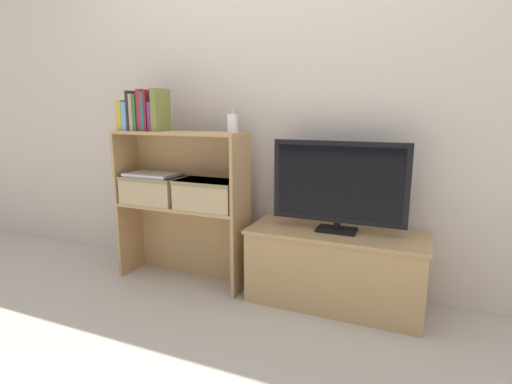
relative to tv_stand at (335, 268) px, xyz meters
The scene contains 20 objects.
ground_plane 0.56m from the tv_stand, 157.37° to the right, with size 16.00×16.00×0.00m, color #BCB2A3.
wall_back 1.11m from the tv_stand, 153.84° to the left, with size 10.00×0.05×2.40m.
tv_stand is the anchor object (origin of this frame).
tv 0.49m from the tv_stand, 90.00° to the right, with size 0.75×0.14×0.51m.
bookshelf_lower_tier 1.00m from the tv_stand, behind, with size 0.87×0.26×0.51m.
bookshelf_upper_tier 1.16m from the tv_stand, behind, with size 0.87×0.26×0.47m.
book_mustard 1.63m from the tv_stand, behind, with size 0.04×0.13×0.19m.
book_skyblue 1.59m from the tv_stand, behind, with size 0.04×0.14×0.18m.
book_charcoal 1.58m from the tv_stand, behind, with size 0.02×0.14×0.25m.
book_tan 1.56m from the tv_stand, behind, with size 0.03×0.14×0.23m.
book_forest 1.54m from the tv_stand, behind, with size 0.02×0.14×0.23m.
book_crimson 1.52m from the tv_stand, behind, with size 0.03×0.13×0.26m.
book_teal 1.49m from the tv_stand, behind, with size 0.02×0.14×0.24m.
book_maroon 1.47m from the tv_stand, behind, with size 0.02×0.15×0.25m.
book_plum 1.43m from the tv_stand, behind, with size 0.03×0.14×0.18m.
book_olive 1.42m from the tv_stand, behind, with size 0.04×0.16×0.26m.
baby_monitor 1.03m from the tv_stand, behind, with size 0.05×0.03×0.14m.
storage_basket_left 1.27m from the tv_stand, behind, with size 0.39×0.23×0.18m.
storage_basket_right 0.88m from the tv_stand, behind, with size 0.39×0.23×0.18m.
laptop 1.30m from the tv_stand, behind, with size 0.33×0.21×0.02m.
Camera 1 is at (0.91, -1.98, 1.11)m, focal length 28.00 mm.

